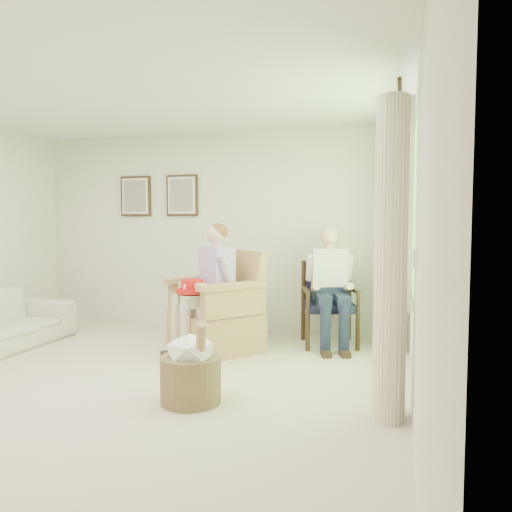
# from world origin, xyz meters

# --- Properties ---
(floor) EXTENTS (5.50, 5.50, 0.00)m
(floor) POSITION_xyz_m (0.00, 0.00, 0.00)
(floor) COLOR beige
(floor) RESTS_ON ground
(back_wall) EXTENTS (5.00, 0.04, 2.60)m
(back_wall) POSITION_xyz_m (0.00, 2.75, 1.30)
(back_wall) COLOR silver
(back_wall) RESTS_ON ground
(right_wall) EXTENTS (0.04, 5.50, 2.60)m
(right_wall) POSITION_xyz_m (2.50, 0.00, 1.30)
(right_wall) COLOR silver
(right_wall) RESTS_ON ground
(ceiling) EXTENTS (5.00, 5.50, 0.02)m
(ceiling) POSITION_xyz_m (0.00, 0.00, 2.60)
(ceiling) COLOR white
(ceiling) RESTS_ON back_wall
(window) EXTENTS (0.13, 2.50, 1.63)m
(window) POSITION_xyz_m (2.46, 1.20, 1.58)
(window) COLOR #2D6B23
(window) RESTS_ON right_wall
(curtain_left) EXTENTS (0.34, 0.34, 2.30)m
(curtain_left) POSITION_xyz_m (2.33, 0.22, 1.15)
(curtain_left) COLOR #F5E5BF
(curtain_left) RESTS_ON ground
(curtain_right) EXTENTS (0.34, 0.34, 2.30)m
(curtain_right) POSITION_xyz_m (2.33, 2.18, 1.15)
(curtain_right) COLOR #F5E5BF
(curtain_right) RESTS_ON ground
(framed_print_left) EXTENTS (0.45, 0.05, 0.55)m
(framed_print_left) POSITION_xyz_m (-1.15, 2.71, 1.78)
(framed_print_left) COLOR #382114
(framed_print_left) RESTS_ON back_wall
(framed_print_right) EXTENTS (0.45, 0.05, 0.55)m
(framed_print_right) POSITION_xyz_m (-0.45, 2.71, 1.78)
(framed_print_right) COLOR #382114
(framed_print_right) RESTS_ON back_wall
(wicker_armchair) EXTENTS (0.87, 0.86, 1.11)m
(wicker_armchair) POSITION_xyz_m (0.44, 1.68, 0.35)
(wicker_armchair) COLOR tan
(wicker_armchair) RESTS_ON ground
(wood_armchair) EXTENTS (0.61, 0.57, 0.94)m
(wood_armchair) POSITION_xyz_m (1.61, 2.33, 0.51)
(wood_armchair) COLOR black
(wood_armchair) RESTS_ON ground
(person_wicker) EXTENTS (0.40, 0.63, 1.38)m
(person_wicker) POSITION_xyz_m (0.44, 1.53, 0.82)
(person_wicker) COLOR beige
(person_wicker) RESTS_ON ground
(person_dark) EXTENTS (0.40, 0.63, 1.35)m
(person_dark) POSITION_xyz_m (1.61, 2.18, 0.79)
(person_dark) COLOR #181E36
(person_dark) RESTS_ON ground
(red_hat) EXTENTS (0.34, 0.34, 0.14)m
(red_hat) POSITION_xyz_m (0.28, 1.39, 0.73)
(red_hat) COLOR red
(red_hat) RESTS_ON person_wicker
(hatbox) EXTENTS (0.54, 0.54, 0.70)m
(hatbox) POSITION_xyz_m (0.82, 0.10, 0.27)
(hatbox) COLOR tan
(hatbox) RESTS_ON ground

